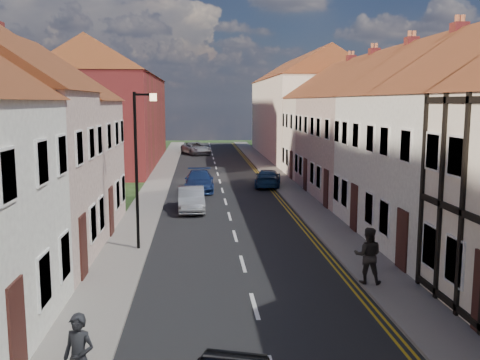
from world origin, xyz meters
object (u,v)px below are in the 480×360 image
car_far (199,181)px  lamppost (138,161)px  pedestrian_left (79,358)px  pedestrian_right (368,255)px  car_mid (191,199)px  car_distant (196,148)px  car_far_b (268,178)px

car_far → lamppost: bearing=-99.0°
pedestrian_left → pedestrian_right: bearing=59.2°
car_mid → car_distant: 30.68m
car_far → pedestrian_right: 19.33m
car_far_b → car_mid: bearing=66.4°
pedestrian_right → car_far_b: (-0.52, 19.99, -0.41)m
car_distant → pedestrian_left: bearing=-111.6°
pedestrian_left → pedestrian_right: size_ratio=0.97×
pedestrian_left → car_far_b: 27.06m
pedestrian_left → car_distant: bearing=107.6°
lamppost → car_far: (2.31, 14.00, -2.88)m
car_mid → car_far_b: (5.12, 7.77, -0.04)m
pedestrian_left → car_far_b: (7.00, 26.14, -0.39)m
pedestrian_right → car_far_b: bearing=-72.1°
car_distant → car_far_b: car_distant is taller
car_mid → car_far: size_ratio=0.85×
pedestrian_right → pedestrian_left: bearing=55.6°
pedestrian_left → car_far_b: bearing=95.0°
car_mid → pedestrian_right: size_ratio=2.17×
car_far_b → pedestrian_right: bearing=101.3°
pedestrian_right → car_mid: bearing=-48.8°
car_mid → car_distant: (0.16, 30.68, 0.04)m
car_far → pedestrian_left: (-2.32, -24.76, 0.33)m
car_mid → car_distant: bearing=87.7°
car_mid → pedestrian_left: pedestrian_left is taller
car_mid → lamppost: bearing=-105.8°
car_far → car_distant: car_distant is taller
pedestrian_left → car_far: bearing=104.6°
car_far → car_distant: 24.28m
pedestrian_right → car_distant: bearing=-66.3°
car_mid → car_far_b: size_ratio=0.94×
car_distant → pedestrian_right: bearing=-102.0°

